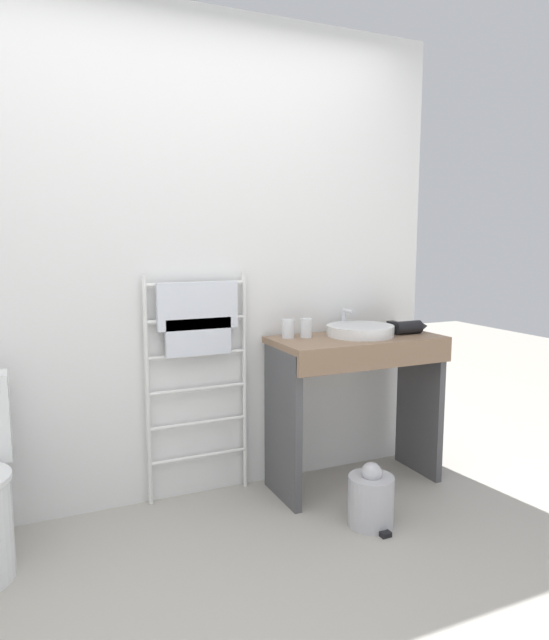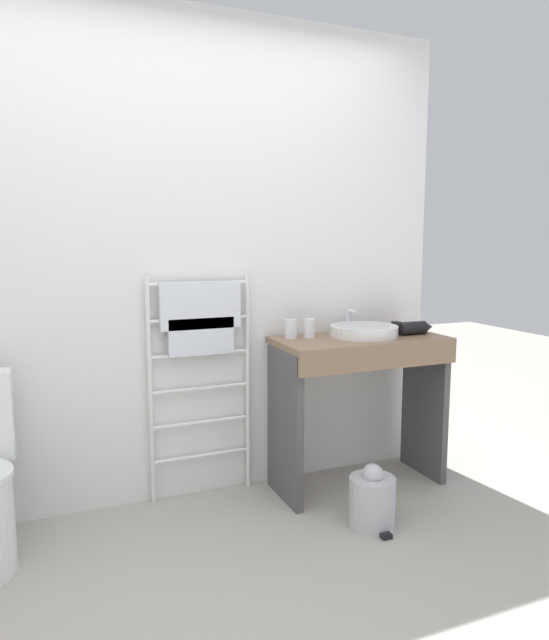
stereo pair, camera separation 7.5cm
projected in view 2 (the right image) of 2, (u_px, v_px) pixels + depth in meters
wall_back at (187, 260)px, 3.02m from camera, size 2.94×0.12×2.55m
towel_radiator at (201, 336)px, 2.99m from camera, size 0.56×0.06×1.20m
vanity_counter at (360, 386)px, 3.15m from camera, size 0.94×0.46×0.85m
sink_basin at (364, 330)px, 3.16m from camera, size 0.37×0.37×0.06m
faucet at (349, 317)px, 3.30m from camera, size 0.02×0.10×0.14m
cup_near_wall at (291, 329)px, 3.09m from camera, size 0.07×0.07×0.10m
cup_near_edge at (309, 328)px, 3.11m from camera, size 0.06×0.06×0.10m
hair_dryer at (413, 328)px, 3.22m from camera, size 0.22×0.16×0.07m
trash_bin at (372, 500)px, 2.75m from camera, size 0.22×0.26×0.32m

